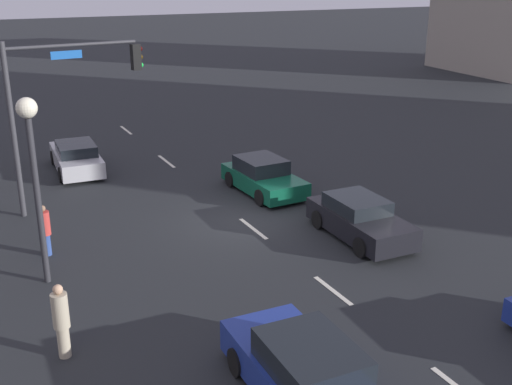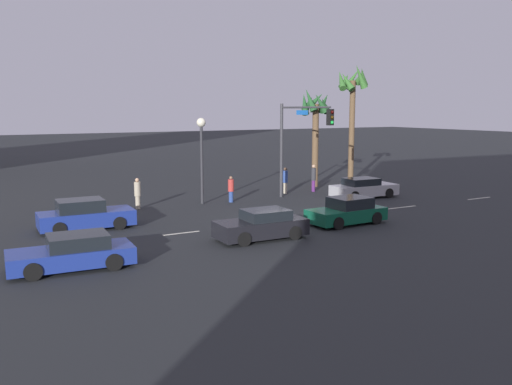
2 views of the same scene
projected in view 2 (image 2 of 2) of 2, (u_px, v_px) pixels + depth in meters
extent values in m
plane|color=#232628|center=(286.00, 221.00, 28.86)|extent=(220.00, 220.00, 0.00)
cube|color=silver|center=(69.00, 246.00, 23.55)|extent=(2.18, 0.14, 0.01)
cube|color=silver|center=(181.00, 233.00, 26.02)|extent=(1.83, 0.14, 0.01)
cube|color=silver|center=(271.00, 223.00, 28.42)|extent=(2.02, 0.14, 0.01)
cube|color=silver|center=(402.00, 207.00, 32.80)|extent=(2.20, 0.14, 0.01)
cube|color=silver|center=(479.00, 198.00, 36.11)|extent=(2.14, 0.14, 0.01)
cube|color=navy|center=(87.00, 218.00, 26.90)|extent=(4.57, 1.97, 0.74)
cube|color=black|center=(80.00, 205.00, 26.67)|extent=(2.21, 1.69, 0.59)
cylinder|color=black|center=(111.00, 217.00, 28.33)|extent=(0.65, 0.24, 0.64)
cylinder|color=black|center=(119.00, 223.00, 26.80)|extent=(0.65, 0.24, 0.64)
cylinder|color=black|center=(54.00, 222.00, 27.05)|extent=(0.65, 0.24, 0.64)
cylinder|color=black|center=(59.00, 229.00, 25.52)|extent=(0.65, 0.24, 0.64)
cube|color=#B7B7BC|center=(364.00, 190.00, 36.41)|extent=(4.58, 2.01, 0.70)
cube|color=black|center=(361.00, 182.00, 36.21)|extent=(2.23, 1.67, 0.46)
cylinder|color=black|center=(373.00, 190.00, 37.79)|extent=(0.65, 0.25, 0.64)
cylinder|color=black|center=(389.00, 193.00, 36.31)|extent=(0.65, 0.25, 0.64)
cylinder|color=black|center=(340.00, 192.00, 36.58)|extent=(0.65, 0.25, 0.64)
cylinder|color=black|center=(354.00, 196.00, 35.10)|extent=(0.65, 0.25, 0.64)
cube|color=black|center=(261.00, 228.00, 24.79)|extent=(4.18, 1.84, 0.73)
cube|color=black|center=(266.00, 214.00, 24.82)|extent=(2.02, 1.59, 0.46)
cylinder|color=black|center=(244.00, 239.00, 23.50)|extent=(0.64, 0.23, 0.64)
cylinder|color=black|center=(228.00, 232.00, 24.95)|extent=(0.64, 0.23, 0.64)
cylinder|color=black|center=(295.00, 233.00, 24.69)|extent=(0.64, 0.23, 0.64)
cylinder|color=black|center=(276.00, 226.00, 26.14)|extent=(0.64, 0.23, 0.64)
cube|color=navy|center=(71.00, 257.00, 20.16)|extent=(4.55, 2.08, 0.62)
cube|color=black|center=(78.00, 241.00, 20.19)|extent=(2.23, 1.73, 0.51)
cylinder|color=black|center=(33.00, 272.00, 18.82)|extent=(0.65, 0.26, 0.64)
cylinder|color=black|center=(30.00, 259.00, 20.36)|extent=(0.65, 0.26, 0.64)
cylinder|color=black|center=(114.00, 262.00, 20.01)|extent=(0.65, 0.26, 0.64)
cylinder|color=black|center=(105.00, 251.00, 21.55)|extent=(0.65, 0.26, 0.64)
cube|color=#0F5138|center=(346.00, 215.00, 28.09)|extent=(4.16, 1.99, 0.65)
cube|color=black|center=(350.00, 202.00, 28.13)|extent=(2.03, 1.68, 0.56)
cylinder|color=black|center=(338.00, 223.00, 26.74)|extent=(0.65, 0.25, 0.64)
cylinder|color=black|center=(316.00, 217.00, 28.19)|extent=(0.65, 0.25, 0.64)
cylinder|color=black|center=(376.00, 218.00, 28.04)|extent=(0.65, 0.25, 0.64)
cylinder|color=black|center=(354.00, 213.00, 29.50)|extent=(0.65, 0.25, 0.64)
cylinder|color=#38383D|center=(281.00, 151.00, 36.24)|extent=(0.20, 0.20, 6.20)
cylinder|color=#38383D|center=(305.00, 107.00, 33.91)|extent=(0.58, 4.67, 0.12)
cube|color=black|center=(330.00, 117.00, 32.10)|extent=(0.35, 0.35, 0.95)
sphere|color=#360503|center=(332.00, 112.00, 31.91)|extent=(0.20, 0.20, 0.20)
sphere|color=#392605|center=(332.00, 117.00, 31.95)|extent=(0.20, 0.20, 0.20)
sphere|color=green|center=(332.00, 122.00, 32.00)|extent=(0.20, 0.20, 0.20)
cube|color=#1959B2|center=(302.00, 113.00, 34.15)|extent=(0.15, 1.10, 0.28)
cylinder|color=#2D2D33|center=(202.00, 166.00, 33.69)|extent=(0.18, 0.18, 4.76)
sphere|color=#F2EACC|center=(201.00, 122.00, 33.29)|extent=(0.56, 0.56, 0.56)
cylinder|color=#59266B|center=(313.00, 186.00, 39.06)|extent=(0.36, 0.36, 0.81)
cylinder|color=#333338|center=(314.00, 174.00, 38.93)|extent=(0.48, 0.48, 0.88)
sphere|color=tan|center=(314.00, 166.00, 38.84)|extent=(0.24, 0.24, 0.24)
cylinder|color=#B2A58C|center=(285.00, 188.00, 38.18)|extent=(0.37, 0.37, 0.76)
cylinder|color=#2D478C|center=(285.00, 177.00, 38.06)|extent=(0.49, 0.49, 0.83)
sphere|color=brown|center=(285.00, 169.00, 37.98)|extent=(0.23, 0.23, 0.23)
cylinder|color=#B2A58C|center=(138.00, 202.00, 32.29)|extent=(0.39, 0.39, 0.77)
cylinder|color=#B2A58C|center=(137.00, 189.00, 32.17)|extent=(0.51, 0.51, 0.84)
sphere|color=tan|center=(137.00, 180.00, 32.09)|extent=(0.23, 0.23, 0.23)
cylinder|color=#2D478C|center=(231.00, 197.00, 34.64)|extent=(0.30, 0.30, 0.69)
cylinder|color=#BF3833|center=(231.00, 185.00, 34.53)|extent=(0.40, 0.40, 0.76)
sphere|color=#8C664C|center=(231.00, 178.00, 34.45)|extent=(0.20, 0.20, 0.20)
cylinder|color=brown|center=(315.00, 146.00, 41.15)|extent=(0.48, 0.48, 6.21)
cone|color=#235628|center=(324.00, 103.00, 41.09)|extent=(0.67, 1.36, 1.58)
cone|color=#235628|center=(316.00, 100.00, 41.31)|extent=(1.44, 1.22, 1.36)
cone|color=#235628|center=(308.00, 104.00, 41.08)|extent=(1.43, 1.01, 1.35)
cone|color=#235628|center=(305.00, 104.00, 40.59)|extent=(1.05, 1.45, 1.76)
cone|color=#235628|center=(310.00, 100.00, 39.94)|extent=(1.02, 1.35, 1.82)
cone|color=#235628|center=(321.00, 103.00, 39.97)|extent=(1.35, 0.74, 1.56)
cone|color=#235628|center=(325.00, 105.00, 40.36)|extent=(1.48, 1.22, 1.35)
cylinder|color=brown|center=(352.00, 132.00, 43.00)|extent=(0.44, 0.44, 8.02)
cone|color=#38702D|center=(360.00, 77.00, 42.56)|extent=(0.77, 1.39, 1.26)
cone|color=#38702D|center=(352.00, 79.00, 43.25)|extent=(1.53, 1.32, 1.80)
cone|color=#38702D|center=(345.00, 81.00, 42.83)|extent=(1.49, 1.04, 1.42)
cone|color=#38702D|center=(341.00, 80.00, 42.30)|extent=(1.19, 1.79, 1.74)
cone|color=#38702D|center=(347.00, 81.00, 41.85)|extent=(0.94, 1.50, 1.59)
cone|color=#38702D|center=(360.00, 76.00, 41.53)|extent=(1.35, 0.64, 1.91)
cone|color=#38702D|center=(363.00, 77.00, 42.02)|extent=(1.47, 1.27, 1.57)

